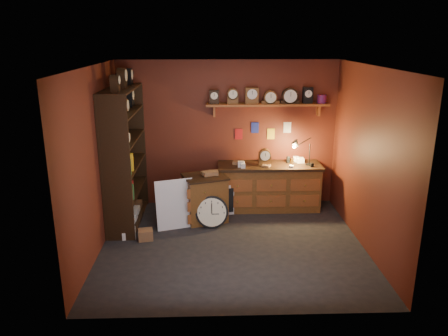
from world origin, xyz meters
The scene contains 11 objects.
floor centered at (0.00, 0.00, 0.00)m, with size 4.00×4.00×0.00m, color black.
room_shell centered at (0.04, 0.11, 1.72)m, with size 4.02×3.62×2.71m.
shelving_unit centered at (-1.79, 0.98, 1.25)m, with size 0.47×1.60×2.58m.
workbench centered at (0.76, 1.47, 0.47)m, with size 1.88×0.66×1.36m.
low_cabinet centered at (-0.43, 0.96, 0.44)m, with size 0.86×0.78×0.90m.
big_round_clock centered at (-0.31, 0.66, 0.27)m, with size 0.55×0.17×0.55m.
white_panel centered at (-0.93, 0.67, 0.00)m, with size 0.64×0.03×0.85m, color silver.
mini_fridge centered at (-0.15, 1.39, 0.28)m, with size 0.66×0.67×0.56m.
floor_box_a centered at (-1.00, 0.91, 0.09)m, with size 0.29×0.24×0.18m, color brown.
floor_box_b centered at (-1.65, 0.32, 0.06)m, with size 0.21×0.25×0.13m, color white.
floor_box_c centered at (-1.37, 0.21, 0.09)m, with size 0.23×0.19×0.17m, color brown.
Camera 1 is at (-0.34, -6.12, 3.11)m, focal length 35.00 mm.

